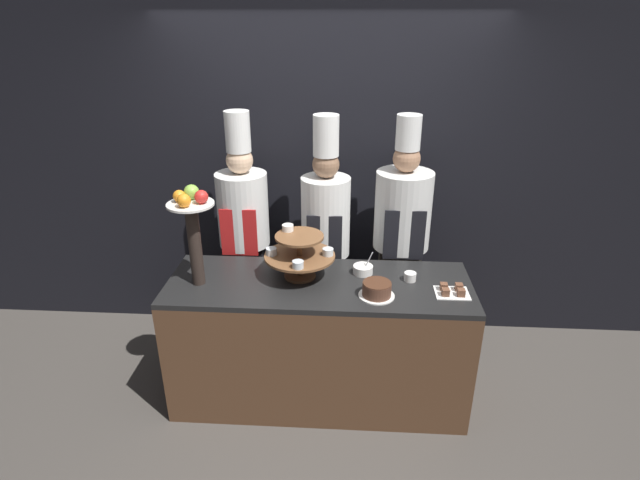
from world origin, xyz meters
name	(u,v)px	position (x,y,z in m)	size (l,w,h in m)	color
ground_plane	(316,428)	(0.00, 0.00, 0.00)	(14.00, 14.00, 0.00)	#47423D
wall_back	(327,165)	(0.00, 1.30, 1.40)	(10.00, 0.06, 2.80)	black
buffet_counter	(319,340)	(0.00, 0.34, 0.45)	(1.94, 0.68, 0.90)	brown
tiered_stand	(299,252)	(-0.13, 0.41, 1.07)	(0.46, 0.46, 0.33)	brown
fruit_pedestal	(193,223)	(-0.76, 0.29, 1.31)	(0.28, 0.28, 0.63)	#2D231E
cake_round	(377,290)	(0.36, 0.19, 0.94)	(0.22, 0.22, 0.09)	white
cup_white	(410,277)	(0.58, 0.40, 0.93)	(0.08, 0.08, 0.06)	white
cake_square_tray	(452,291)	(0.82, 0.25, 0.92)	(0.21, 0.17, 0.05)	white
serving_bowl_far	(363,269)	(0.28, 0.48, 0.93)	(0.13, 0.13, 0.16)	white
chef_left	(244,229)	(-0.59, 0.92, 1.01)	(0.37, 0.37, 1.87)	black
chef_center_left	(325,232)	(0.01, 0.92, 1.00)	(0.35, 0.35, 1.85)	#38332D
chef_center_right	(401,233)	(0.57, 0.92, 1.01)	(0.40, 0.40, 1.86)	#38332D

